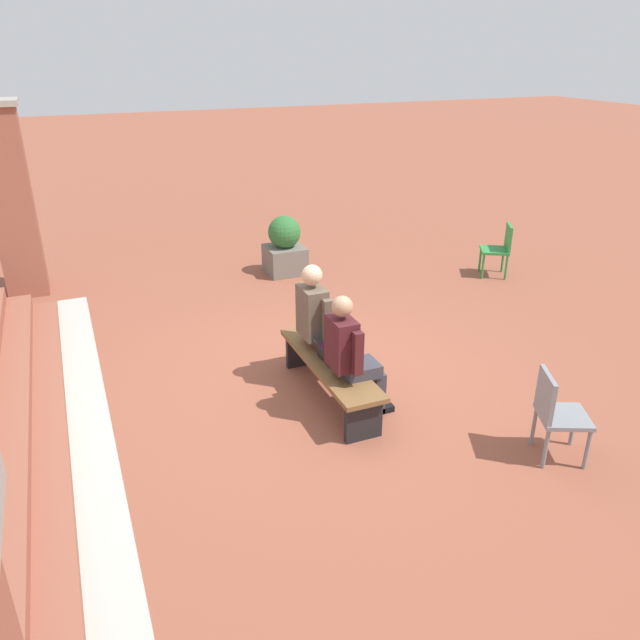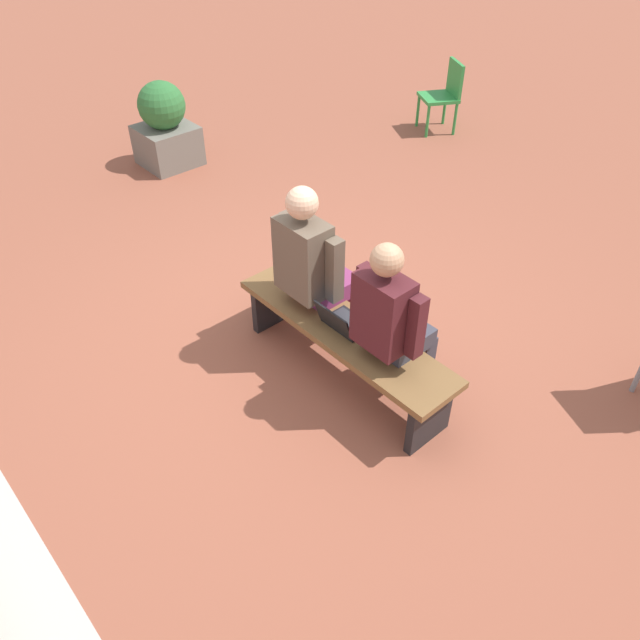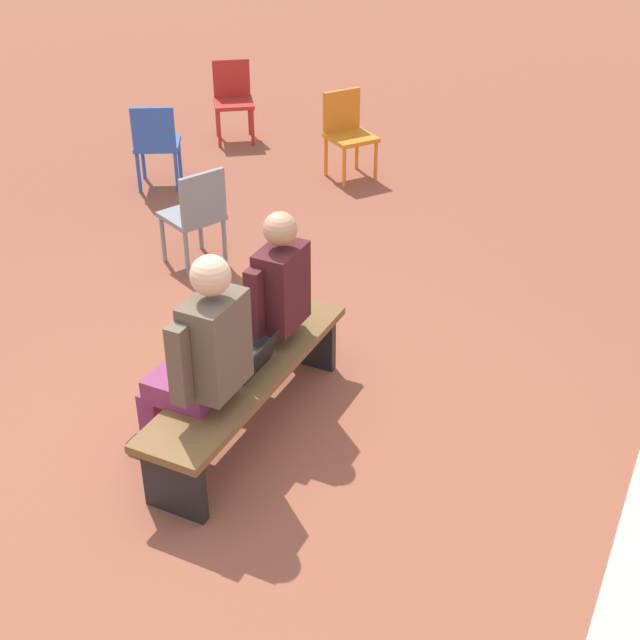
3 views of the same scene
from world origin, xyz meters
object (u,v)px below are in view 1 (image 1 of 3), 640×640
(bench, at_px, (330,369))
(plastic_chair_far_left, at_px, (556,411))
(laptop, at_px, (329,356))
(plastic_chair_mid_courtyard, at_px, (500,247))
(planter, at_px, (285,247))
(person_student, at_px, (351,353))
(person_adult, at_px, (322,321))

(bench, distance_m, plastic_chair_far_left, 2.22)
(laptop, height_order, plastic_chair_mid_courtyard, plastic_chair_mid_courtyard)
(bench, bearing_deg, planter, -13.01)
(planter, bearing_deg, plastic_chair_mid_courtyard, -114.96)
(bench, xyz_separation_m, plastic_chair_far_left, (-1.69, -1.44, 0.13))
(person_student, bearing_deg, plastic_chair_far_left, -133.75)
(plastic_chair_mid_courtyard, bearing_deg, planter, 65.04)
(person_adult, relative_size, plastic_chair_mid_courtyard, 1.63)
(person_student, height_order, plastic_chair_mid_courtyard, person_student)
(person_student, height_order, plastic_chair_far_left, person_student)
(laptop, bearing_deg, person_adult, -12.28)
(plastic_chair_mid_courtyard, relative_size, plastic_chair_far_left, 1.00)
(laptop, xyz_separation_m, planter, (3.87, -0.91, -0.06))
(bench, height_order, laptop, laptop)
(laptop, bearing_deg, plastic_chair_far_left, -139.29)
(person_student, xyz_separation_m, plastic_chair_far_left, (-1.32, -1.38, -0.22))
(bench, relative_size, plastic_chair_far_left, 2.14)
(person_adult, distance_m, planter, 3.60)
(planter, bearing_deg, person_student, 168.93)
(laptop, bearing_deg, person_student, -168.27)
(person_adult, relative_size, planter, 1.46)
(person_adult, bearing_deg, planter, -13.29)
(planter, bearing_deg, bench, 166.99)
(person_student, relative_size, laptop, 4.08)
(plastic_chair_far_left, xyz_separation_m, planter, (5.56, 0.55, -0.04))
(laptop, xyz_separation_m, plastic_chair_mid_courtyard, (2.43, -4.01, -0.02))
(bench, bearing_deg, plastic_chair_far_left, -139.51)
(plastic_chair_mid_courtyard, xyz_separation_m, planter, (1.44, 3.10, -0.04))
(plastic_chair_far_left, bearing_deg, plastic_chair_mid_courtyard, -31.81)
(bench, relative_size, person_adult, 1.31)
(person_student, xyz_separation_m, plastic_chair_mid_courtyard, (2.80, -3.93, -0.22))
(plastic_chair_mid_courtyard, bearing_deg, bench, 121.29)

